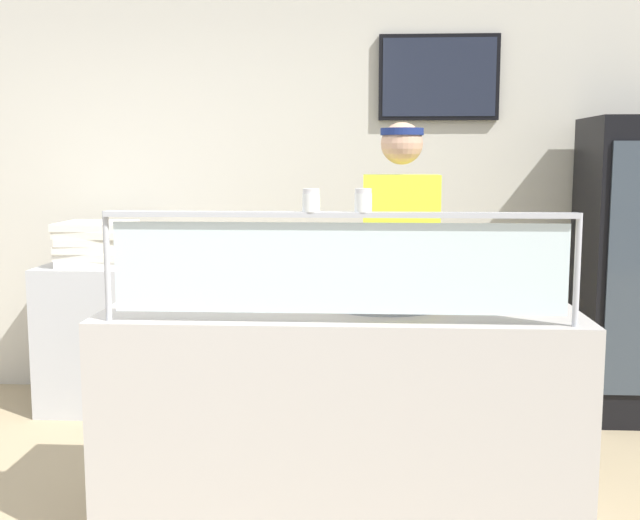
# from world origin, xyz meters

# --- Properties ---
(ground_plane) EXTENTS (12.00, 12.00, 0.00)m
(ground_plane) POSITION_xyz_m (1.00, 1.00, 0.00)
(ground_plane) COLOR tan
(ground_plane) RESTS_ON ground
(shop_rear_unit) EXTENTS (6.40, 0.13, 2.70)m
(shop_rear_unit) POSITION_xyz_m (1.01, 2.33, 1.36)
(shop_rear_unit) COLOR beige
(shop_rear_unit) RESTS_ON ground
(serving_counter) EXTENTS (2.00, 0.69, 0.95)m
(serving_counter) POSITION_xyz_m (1.00, 0.35, 0.47)
(serving_counter) COLOR #BCB7B2
(serving_counter) RESTS_ON ground
(sneeze_guard) EXTENTS (1.82, 0.06, 0.43)m
(sneeze_guard) POSITION_xyz_m (1.00, 0.06, 1.22)
(sneeze_guard) COLOR #B2B5BC
(sneeze_guard) RESTS_ON serving_counter
(pizza_tray) EXTENTS (0.49, 0.49, 0.04)m
(pizza_tray) POSITION_xyz_m (1.18, 0.43, 0.97)
(pizza_tray) COLOR #9EA0A8
(pizza_tray) RESTS_ON serving_counter
(pizza_server) EXTENTS (0.14, 0.29, 0.01)m
(pizza_server) POSITION_xyz_m (1.23, 0.41, 0.99)
(pizza_server) COLOR #ADAFB7
(pizza_server) RESTS_ON pizza_tray
(parmesan_shaker) EXTENTS (0.07, 0.07, 0.09)m
(parmesan_shaker) POSITION_xyz_m (0.90, 0.06, 1.42)
(parmesan_shaker) COLOR white
(parmesan_shaker) RESTS_ON sneeze_guard
(pepper_flake_shaker) EXTENTS (0.07, 0.07, 0.09)m
(pepper_flake_shaker) POSITION_xyz_m (1.09, 0.06, 1.42)
(pepper_flake_shaker) COLOR white
(pepper_flake_shaker) RESTS_ON sneeze_guard
(worker_figure) EXTENTS (0.41, 0.50, 1.76)m
(worker_figure) POSITION_xyz_m (1.28, 1.03, 1.01)
(worker_figure) COLOR #23232D
(worker_figure) RESTS_ON ground
(drink_fridge) EXTENTS (0.65, 0.63, 1.82)m
(drink_fridge) POSITION_xyz_m (2.75, 1.89, 0.91)
(drink_fridge) COLOR black
(drink_fridge) RESTS_ON ground
(prep_shelf) EXTENTS (0.70, 0.55, 0.92)m
(prep_shelf) POSITION_xyz_m (-0.56, 1.84, 0.46)
(prep_shelf) COLOR #B7BABF
(prep_shelf) RESTS_ON ground
(pizza_box_stack) EXTENTS (0.45, 0.45, 0.27)m
(pizza_box_stack) POSITION_xyz_m (-0.56, 1.84, 1.05)
(pizza_box_stack) COLOR silver
(pizza_box_stack) RESTS_ON prep_shelf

